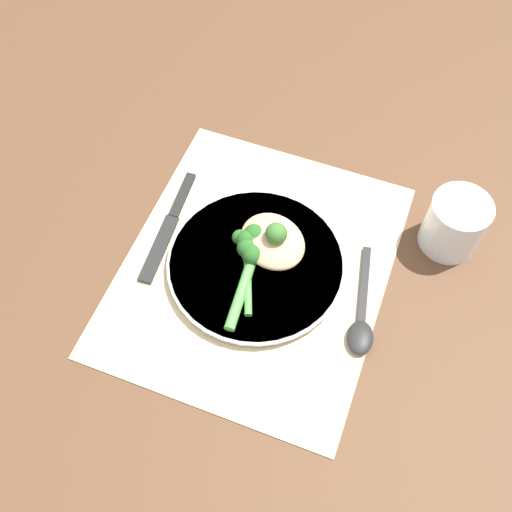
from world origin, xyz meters
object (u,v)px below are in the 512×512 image
(broccoli_stalk_right, at_px, (249,243))
(knife, at_px, (170,224))
(spoon, at_px, (361,325))
(chicken_fillet, at_px, (273,241))
(broccoli_stalk_left, at_px, (250,262))
(water_glass, at_px, (455,224))
(plate, at_px, (256,264))

(broccoli_stalk_right, xyz_separation_m, knife, (0.01, 0.13, -0.03))
(spoon, bearing_deg, chicken_fillet, -35.76)
(chicken_fillet, bearing_deg, broccoli_stalk_left, 156.21)
(chicken_fillet, height_order, knife, chicken_fillet)
(spoon, bearing_deg, water_glass, -125.59)
(plate, height_order, broccoli_stalk_right, broccoli_stalk_right)
(chicken_fillet, relative_size, broccoli_stalk_left, 0.96)
(broccoli_stalk_left, bearing_deg, broccoli_stalk_right, 107.65)
(broccoli_stalk_right, bearing_deg, chicken_fillet, 3.41)
(plate, bearing_deg, broccoli_stalk_left, 153.31)
(chicken_fillet, height_order, broccoli_stalk_right, broccoli_stalk_right)
(broccoli_stalk_right, height_order, water_glass, water_glass)
(water_glass, bearing_deg, broccoli_stalk_right, 115.59)
(broccoli_stalk_right, height_order, knife, broccoli_stalk_right)
(broccoli_stalk_right, xyz_separation_m, water_glass, (0.12, -0.26, 0.01))
(chicken_fillet, xyz_separation_m, broccoli_stalk_right, (-0.01, 0.03, -0.00))
(knife, relative_size, water_glass, 2.27)
(water_glass, bearing_deg, plate, 120.20)
(broccoli_stalk_left, distance_m, knife, 0.14)
(broccoli_stalk_right, height_order, spoon, broccoli_stalk_right)
(chicken_fillet, bearing_deg, broccoli_stalk_right, 115.25)
(broccoli_stalk_left, relative_size, spoon, 0.80)
(plate, height_order, water_glass, water_glass)
(broccoli_stalk_right, relative_size, knife, 0.66)
(chicken_fillet, bearing_deg, water_glass, -64.37)
(plate, height_order, broccoli_stalk_left, broccoli_stalk_left)
(spoon, relative_size, water_glass, 1.93)
(chicken_fillet, distance_m, knife, 0.16)
(broccoli_stalk_right, bearing_deg, water_glass, 3.75)
(chicken_fillet, distance_m, broccoli_stalk_left, 0.05)
(plate, xyz_separation_m, knife, (0.02, 0.14, -0.01))
(plate, xyz_separation_m, chicken_fillet, (0.03, -0.01, 0.02))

